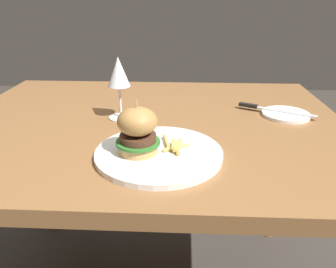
{
  "coord_description": "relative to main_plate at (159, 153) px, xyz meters",
  "views": [
    {
      "loc": [
        0.1,
        -0.92,
        1.1
      ],
      "look_at": [
        0.07,
        -0.2,
        0.78
      ],
      "focal_mm": 35.0,
      "sensor_mm": 36.0,
      "label": 1
    }
  ],
  "objects": [
    {
      "name": "fries_pile",
      "position": [
        0.04,
        0.02,
        0.01
      ],
      "size": [
        0.07,
        0.1,
        0.02
      ],
      "color": "#EABC5B",
      "rests_on": "main_plate"
    },
    {
      "name": "bread_plate",
      "position": [
        0.37,
        0.29,
        -0.0
      ],
      "size": [
        0.15,
        0.15,
        0.01
      ],
      "primitive_type": "cylinder",
      "color": "white",
      "rests_on": "dining_table"
    },
    {
      "name": "burger_sandwich",
      "position": [
        -0.05,
        -0.01,
        0.06
      ],
      "size": [
        0.1,
        0.1,
        0.13
      ],
      "color": "tan",
      "rests_on": "main_plate"
    },
    {
      "name": "dining_table",
      "position": [
        -0.05,
        0.23,
        -0.1
      ],
      "size": [
        1.17,
        0.9,
        0.74
      ],
      "color": "brown",
      "rests_on": "ground"
    },
    {
      "name": "table_knife",
      "position": [
        0.33,
        0.31,
        0.01
      ],
      "size": [
        0.22,
        0.12,
        0.01
      ],
      "color": "silver",
      "rests_on": "bread_plate"
    },
    {
      "name": "main_plate",
      "position": [
        0.0,
        0.0,
        0.0
      ],
      "size": [
        0.3,
        0.3,
        0.01
      ],
      "primitive_type": "cylinder",
      "color": "white",
      "rests_on": "dining_table"
    },
    {
      "name": "wine_glass",
      "position": [
        -0.13,
        0.25,
        0.13
      ],
      "size": [
        0.07,
        0.07,
        0.19
      ],
      "color": "silver",
      "rests_on": "dining_table"
    }
  ]
}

